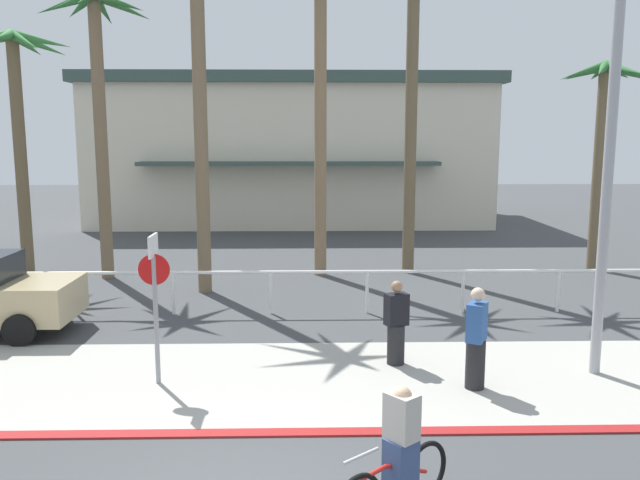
% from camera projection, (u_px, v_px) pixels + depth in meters
% --- Properties ---
extents(ground_plane, '(80.00, 80.00, 0.00)m').
position_uv_depth(ground_plane, '(274.00, 298.00, 16.84)').
color(ground_plane, '#424447').
extents(sidewalk_strip, '(44.00, 4.00, 0.02)m').
position_uv_depth(sidewalk_strip, '(258.00, 381.00, 11.11)').
color(sidewalk_strip, '#ADAAA0').
rests_on(sidewalk_strip, ground).
extents(curb_paint, '(44.00, 0.24, 0.03)m').
position_uv_depth(curb_paint, '(247.00, 433.00, 9.14)').
color(curb_paint, maroon).
rests_on(curb_paint, ground).
extents(building_backdrop, '(18.95, 10.57, 6.93)m').
position_uv_depth(building_backdrop, '(292.00, 150.00, 32.65)').
color(building_backdrop, beige).
rests_on(building_backdrop, ground).
extents(rail_fence, '(27.46, 0.08, 1.04)m').
position_uv_depth(rail_fence, '(270.00, 279.00, 15.23)').
color(rail_fence, white).
rests_on(rail_fence, ground).
extents(stop_sign_bike_lane, '(0.52, 0.56, 2.56)m').
position_uv_depth(stop_sign_bike_lane, '(155.00, 287.00, 10.73)').
color(stop_sign_bike_lane, gray).
rests_on(stop_sign_bike_lane, ground).
extents(streetlight_curb, '(0.24, 2.54, 7.50)m').
position_uv_depth(streetlight_curb, '(618.00, 128.00, 10.57)').
color(streetlight_curb, '#9EA0A5').
rests_on(streetlight_curb, ground).
extents(palm_tree_1, '(3.21, 3.35, 7.21)m').
position_uv_depth(palm_tree_1, '(17.00, 88.00, 18.92)').
color(palm_tree_1, brown).
rests_on(palm_tree_1, ground).
extents(palm_tree_2, '(3.06, 3.13, 8.19)m').
position_uv_depth(palm_tree_2, '(98.00, 65.00, 18.32)').
color(palm_tree_2, '#756047').
rests_on(palm_tree_2, ground).
extents(palm_tree_3, '(3.03, 3.15, 9.28)m').
position_uv_depth(palm_tree_3, '(195.00, 37.00, 16.49)').
color(palm_tree_3, '#756047').
rests_on(palm_tree_3, ground).
extents(palm_tree_4, '(3.23, 3.13, 8.85)m').
position_uv_depth(palm_tree_4, '(320.00, 46.00, 18.62)').
color(palm_tree_4, '#846B4C').
rests_on(palm_tree_4, ground).
extents(palm_tree_5, '(3.28, 3.44, 9.50)m').
position_uv_depth(palm_tree_5, '(414.00, 32.00, 18.89)').
color(palm_tree_5, brown).
rests_on(palm_tree_5, ground).
extents(palm_tree_6, '(3.41, 3.58, 6.40)m').
position_uv_depth(palm_tree_6, '(605.00, 107.00, 19.65)').
color(palm_tree_6, brown).
rests_on(palm_tree_6, ground).
extents(cyclist_red_0, '(1.44, 1.21, 1.50)m').
position_uv_depth(cyclist_red_0, '(398.00, 455.00, 7.11)').
color(cyclist_red_0, black).
rests_on(cyclist_red_0, ground).
extents(pedestrian_0, '(0.47, 0.42, 1.58)m').
position_uv_depth(pedestrian_0, '(396.00, 327.00, 11.81)').
color(pedestrian_0, '#232326').
rests_on(pedestrian_0, ground).
extents(pedestrian_1, '(0.44, 0.48, 1.73)m').
position_uv_depth(pedestrian_1, '(476.00, 343.00, 10.65)').
color(pedestrian_1, '#232326').
rests_on(pedestrian_1, ground).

